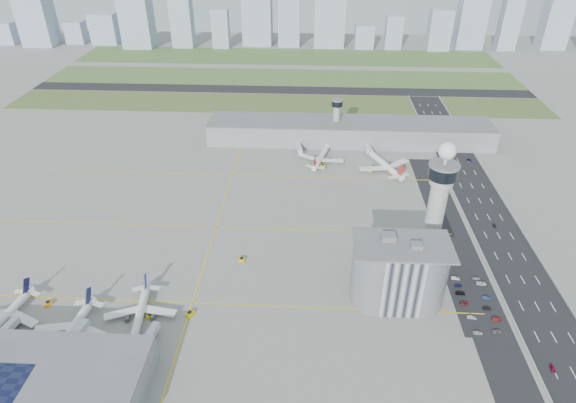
{
  "coord_description": "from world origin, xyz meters",
  "views": [
    {
      "loc": [
        11.74,
        -187.41,
        153.93
      ],
      "look_at": [
        0.0,
        35.0,
        15.0
      ],
      "focal_mm": 30.0,
      "sensor_mm": 36.0,
      "label": 1
    }
  ],
  "objects_px": {
    "secondary_tower": "(336,116)",
    "tug_3": "(242,259)",
    "jet_bridge_far_1": "(366,147)",
    "car_lot_10": "(481,283)",
    "airplane_near_c": "(139,310)",
    "car_hw_2": "(469,160)",
    "airplane_far_b": "(384,160)",
    "car_lot_2": "(464,303)",
    "car_lot_9": "(486,298)",
    "tug_1": "(150,315)",
    "tug_2": "(190,314)",
    "airplane_near_a": "(3,314)",
    "car_lot_7": "(496,319)",
    "car_hw_4": "(432,126)",
    "car_lot_5": "(455,278)",
    "car_lot_6": "(497,331)",
    "jet_bridge_far_0": "(298,146)",
    "car_lot_0": "(478,333)",
    "tug_0": "(48,303)",
    "control_tower": "(438,200)",
    "airplane_far_a": "(321,154)",
    "tug_4": "(323,166)",
    "tug_5": "(370,170)",
    "car_lot_4": "(458,285)",
    "jet_bridge_near_2": "(141,352)",
    "car_lot_11": "(477,279)",
    "car_lot_8": "(487,308)",
    "car_hw_0": "(553,369)",
    "admin_building": "(399,272)",
    "car_lot_3": "(460,293)",
    "airplane_near_b": "(69,328)",
    "jet_bridge_near_1": "(67,349)",
    "car_lot_1": "(472,317)",
    "car_hw_1": "(494,226)"
  },
  "relations": [
    {
      "from": "secondary_tower",
      "to": "tug_3",
      "type": "relative_size",
      "value": 9.5
    },
    {
      "from": "jet_bridge_far_1",
      "to": "car_lot_10",
      "type": "relative_size",
      "value": 3.05
    },
    {
      "from": "airplane_near_c",
      "to": "car_hw_2",
      "type": "relative_size",
      "value": 8.83
    },
    {
      "from": "car_hw_2",
      "to": "tug_3",
      "type": "bearing_deg",
      "value": -148.37
    },
    {
      "from": "airplane_far_b",
      "to": "car_lot_2",
      "type": "distance_m",
      "value": 130.79
    },
    {
      "from": "airplane_far_b",
      "to": "car_lot_9",
      "type": "distance_m",
      "value": 129.02
    },
    {
      "from": "jet_bridge_far_1",
      "to": "car_lot_10",
      "type": "height_order",
      "value": "jet_bridge_far_1"
    },
    {
      "from": "tug_1",
      "to": "tug_2",
      "type": "bearing_deg",
      "value": 104.31
    },
    {
      "from": "airplane_near_a",
      "to": "car_lot_7",
      "type": "bearing_deg",
      "value": 101.61
    },
    {
      "from": "car_hw_4",
      "to": "car_hw_2",
      "type": "bearing_deg",
      "value": -82.69
    },
    {
      "from": "car_lot_5",
      "to": "car_lot_6",
      "type": "bearing_deg",
      "value": -155.85
    },
    {
      "from": "jet_bridge_far_0",
      "to": "car_lot_0",
      "type": "xyz_separation_m",
      "value": [
        81.8,
        -173.71,
        -2.19
      ]
    },
    {
      "from": "tug_0",
      "to": "car_hw_4",
      "type": "height_order",
      "value": "tug_0"
    },
    {
      "from": "control_tower",
      "to": "car_hw_2",
      "type": "relative_size",
      "value": 15.36
    },
    {
      "from": "tug_0",
      "to": "car_hw_2",
      "type": "height_order",
      "value": "tug_0"
    },
    {
      "from": "tug_3",
      "to": "jet_bridge_far_0",
      "type": "bearing_deg",
      "value": 2.52
    },
    {
      "from": "airplane_far_a",
      "to": "tug_4",
      "type": "distance_m",
      "value": 10.06
    },
    {
      "from": "secondary_tower",
      "to": "tug_5",
      "type": "relative_size",
      "value": 11.73
    },
    {
      "from": "car_lot_4",
      "to": "tug_0",
      "type": "bearing_deg",
      "value": 88.37
    },
    {
      "from": "car_lot_6",
      "to": "car_lot_0",
      "type": "bearing_deg",
      "value": 88.56
    },
    {
      "from": "jet_bridge_near_2",
      "to": "car_lot_11",
      "type": "height_order",
      "value": "jet_bridge_near_2"
    },
    {
      "from": "car_lot_8",
      "to": "car_hw_0",
      "type": "distance_m",
      "value": 35.37
    },
    {
      "from": "airplane_near_a",
      "to": "jet_bridge_far_1",
      "type": "height_order",
      "value": "airplane_near_a"
    },
    {
      "from": "airplane_near_c",
      "to": "tug_4",
      "type": "relative_size",
      "value": 11.0
    },
    {
      "from": "tug_5",
      "to": "car_hw_0",
      "type": "distance_m",
      "value": 168.67
    },
    {
      "from": "admin_building",
      "to": "car_lot_3",
      "type": "height_order",
      "value": "admin_building"
    },
    {
      "from": "airplane_near_a",
      "to": "jet_bridge_far_1",
      "type": "bearing_deg",
      "value": 144.62
    },
    {
      "from": "car_lot_5",
      "to": "car_lot_9",
      "type": "bearing_deg",
      "value": -130.93
    },
    {
      "from": "airplane_near_c",
      "to": "car_lot_6",
      "type": "height_order",
      "value": "airplane_near_c"
    },
    {
      "from": "jet_bridge_far_1",
      "to": "car_lot_8",
      "type": "bearing_deg",
      "value": 4.12
    },
    {
      "from": "airplane_near_b",
      "to": "tug_2",
      "type": "bearing_deg",
      "value": 112.74
    },
    {
      "from": "car_lot_6",
      "to": "car_hw_2",
      "type": "bearing_deg",
      "value": -20.6
    },
    {
      "from": "jet_bridge_near_1",
      "to": "car_lot_1",
      "type": "relative_size",
      "value": 3.55
    },
    {
      "from": "secondary_tower",
      "to": "car_lot_4",
      "type": "distance_m",
      "value": 171.73
    },
    {
      "from": "car_hw_4",
      "to": "car_hw_0",
      "type": "bearing_deg",
      "value": -96.09
    },
    {
      "from": "car_lot_1",
      "to": "car_lot_2",
      "type": "distance_m",
      "value": 8.7
    },
    {
      "from": "car_hw_2",
      "to": "airplane_near_b",
      "type": "bearing_deg",
      "value": -148.21
    },
    {
      "from": "tug_0",
      "to": "car_hw_4",
      "type": "relative_size",
      "value": 0.97
    },
    {
      "from": "jet_bridge_far_0",
      "to": "car_lot_8",
      "type": "xyz_separation_m",
      "value": [
        89.98,
        -158.93,
        -2.21
      ]
    },
    {
      "from": "jet_bridge_far_0",
      "to": "tug_2",
      "type": "distance_m",
      "value": 174.45
    },
    {
      "from": "control_tower",
      "to": "car_lot_6",
      "type": "distance_m",
      "value": 62.81
    },
    {
      "from": "tug_5",
      "to": "car_lot_4",
      "type": "height_order",
      "value": "tug_5"
    },
    {
      "from": "tug_3",
      "to": "car_lot_4",
      "type": "height_order",
      "value": "tug_3"
    },
    {
      "from": "airplane_far_b",
      "to": "car_hw_1",
      "type": "height_order",
      "value": "airplane_far_b"
    },
    {
      "from": "admin_building",
      "to": "jet_bridge_near_1",
      "type": "relative_size",
      "value": 3.0
    },
    {
      "from": "tug_3",
      "to": "car_hw_2",
      "type": "bearing_deg",
      "value": -37.83
    },
    {
      "from": "airplane_far_b",
      "to": "car_lot_9",
      "type": "bearing_deg",
      "value": 170.3
    },
    {
      "from": "car_lot_6",
      "to": "car_hw_0",
      "type": "height_order",
      "value": "car_hw_0"
    },
    {
      "from": "airplane_near_c",
      "to": "jet_bridge_far_1",
      "type": "height_order",
      "value": "airplane_near_c"
    },
    {
      "from": "jet_bridge_far_0",
      "to": "airplane_near_b",
      "type": "bearing_deg",
      "value": -35.43
    }
  ]
}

